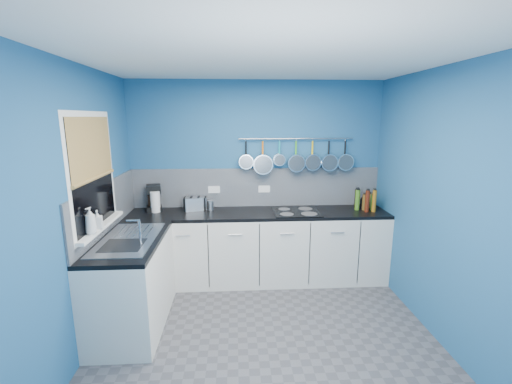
{
  "coord_description": "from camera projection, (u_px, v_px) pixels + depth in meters",
  "views": [
    {
      "loc": [
        -0.27,
        -2.89,
        2.05
      ],
      "look_at": [
        -0.05,
        0.75,
        1.25
      ],
      "focal_mm": 24.09,
      "sensor_mm": 36.0,
      "label": 1
    }
  ],
  "objects": [
    {
      "name": "wall_right",
      "position": [
        444.0,
        207.0,
        3.09
      ],
      "size": [
        0.02,
        3.0,
        2.5
      ],
      "primitive_type": "cube",
      "color": "#1F5381",
      "rests_on": "ground"
    },
    {
      "name": "wall_front",
      "position": [
        297.0,
        300.0,
        1.53
      ],
      "size": [
        3.2,
        0.02,
        2.5
      ],
      "primitive_type": "cube",
      "color": "#1F5381",
      "rests_on": "ground"
    },
    {
      "name": "worktop_back",
      "position": [
        258.0,
        213.0,
        4.25
      ],
      "size": [
        3.2,
        0.6,
        0.04
      ],
      "primitive_type": "cube",
      "color": "black",
      "rests_on": "cabinet_run_back"
    },
    {
      "name": "hob",
      "position": [
        296.0,
        212.0,
        4.22
      ],
      "size": [
        0.56,
        0.49,
        0.01
      ],
      "primitive_type": "cube",
      "color": "black",
      "rests_on": "worktop_back"
    },
    {
      "name": "window_glass",
      "position": [
        93.0,
        173.0,
        3.14
      ],
      "size": [
        0.01,
        0.9,
        1.0
      ],
      "primitive_type": "cube",
      "color": "black",
      "rests_on": "wall_left"
    },
    {
      "name": "socket_right",
      "position": [
        264.0,
        189.0,
        4.47
      ],
      "size": [
        0.15,
        0.01,
        0.09
      ],
      "primitive_type": "cube",
      "color": "white",
      "rests_on": "backsplash_back"
    },
    {
      "name": "toaster",
      "position": [
        195.0,
        204.0,
        4.31
      ],
      "size": [
        0.28,
        0.2,
        0.16
      ],
      "primitive_type": "cube",
      "rotation": [
        0.0,
        0.0,
        0.25
      ],
      "color": "silver",
      "rests_on": "worktop_back"
    },
    {
      "name": "soap_bottle_a",
      "position": [
        90.0,
        221.0,
        2.97
      ],
      "size": [
        0.11,
        0.12,
        0.24
      ],
      "primitive_type": "imported",
      "rotation": [
        0.0,
        0.0,
        -0.29
      ],
      "color": "white",
      "rests_on": "window_sill"
    },
    {
      "name": "cabinet_run_back",
      "position": [
        258.0,
        248.0,
        4.35
      ],
      "size": [
        3.2,
        0.6,
        0.86
      ],
      "primitive_type": "cube",
      "color": "silver",
      "rests_on": "ground"
    },
    {
      "name": "soap_bottle_b",
      "position": [
        97.0,
        219.0,
        3.12
      ],
      "size": [
        0.09,
        0.1,
        0.17
      ],
      "primitive_type": "imported",
      "rotation": [
        0.0,
        0.0,
        0.25
      ],
      "color": "white",
      "rests_on": "window_sill"
    },
    {
      "name": "backsplash_left",
      "position": [
        107.0,
        207.0,
        3.51
      ],
      "size": [
        0.02,
        1.8,
        0.5
      ],
      "primitive_type": "cube",
      "color": "#8F949F",
      "rests_on": "wall_left"
    },
    {
      "name": "condiment_3",
      "position": [
        373.0,
        203.0,
        4.32
      ],
      "size": [
        0.07,
        0.07,
        0.19
      ],
      "primitive_type": "cylinder",
      "color": "#265919",
      "rests_on": "worktop_back"
    },
    {
      "name": "pot_rail",
      "position": [
        296.0,
        139.0,
        4.33
      ],
      "size": [
        1.45,
        0.02,
        0.02
      ],
      "primitive_type": "cylinder",
      "rotation": [
        0.0,
        1.57,
        0.0
      ],
      "color": "silver",
      "rests_on": "wall_back"
    },
    {
      "name": "condiment_6",
      "position": [
        374.0,
        201.0,
        4.22
      ],
      "size": [
        0.05,
        0.05,
        0.27
      ],
      "primitive_type": "cylinder",
      "color": "#8C5914",
      "rests_on": "worktop_back"
    },
    {
      "name": "wall_left",
      "position": [
        78.0,
        213.0,
        2.91
      ],
      "size": [
        0.02,
        3.0,
        2.5
      ],
      "primitive_type": "cube",
      "color": "#1F5381",
      "rests_on": "ground"
    },
    {
      "name": "cabinet_run_left",
      "position": [
        133.0,
        284.0,
        3.39
      ],
      "size": [
        0.6,
        1.2,
        0.86
      ],
      "primitive_type": "cube",
      "color": "silver",
      "rests_on": "ground"
    },
    {
      "name": "floor",
      "position": [
        266.0,
        338.0,
        3.27
      ],
      "size": [
        3.2,
        3.0,
        0.02
      ],
      "primitive_type": "cube",
      "color": "#47474C",
      "rests_on": "ground"
    },
    {
      "name": "pan_1",
      "position": [
        263.0,
        156.0,
        4.34
      ],
      "size": [
        0.25,
        0.11,
        0.44
      ],
      "primitive_type": null,
      "color": "silver",
      "rests_on": "pot_rail"
    },
    {
      "name": "ceiling",
      "position": [
        268.0,
        58.0,
        2.73
      ],
      "size": [
        3.2,
        3.0,
        0.02
      ],
      "primitive_type": "cube",
      "color": "white",
      "rests_on": "ground"
    },
    {
      "name": "wall_back",
      "position": [
        256.0,
        180.0,
        4.47
      ],
      "size": [
        3.2,
        0.02,
        2.5
      ],
      "primitive_type": "cube",
      "color": "#1F5381",
      "rests_on": "ground"
    },
    {
      "name": "sink_unit",
      "position": [
        129.0,
        239.0,
        3.29
      ],
      "size": [
        0.5,
        0.95,
        0.01
      ],
      "primitive_type": "cube",
      "color": "silver",
      "rests_on": "worktop_left"
    },
    {
      "name": "condiment_1",
      "position": [
        362.0,
        203.0,
        4.42
      ],
      "size": [
        0.06,
        0.06,
        0.12
      ],
      "primitive_type": "cylinder",
      "color": "black",
      "rests_on": "worktop_back"
    },
    {
      "name": "window_sill",
      "position": [
        101.0,
        226.0,
        3.25
      ],
      "size": [
        0.1,
        0.98,
        0.03
      ],
      "primitive_type": "cube",
      "color": "white",
      "rests_on": "wall_left"
    },
    {
      "name": "worktop_left",
      "position": [
        129.0,
        241.0,
        3.3
      ],
      "size": [
        0.6,
        1.2,
        0.04
      ],
      "primitive_type": "cube",
      "color": "black",
      "rests_on": "cabinet_run_left"
    },
    {
      "name": "bamboo_blind",
      "position": [
        92.0,
        148.0,
        3.09
      ],
      "size": [
        0.01,
        0.9,
        0.55
      ],
      "primitive_type": "cube",
      "color": "tan",
      "rests_on": "wall_left"
    },
    {
      "name": "socket_left",
      "position": [
        214.0,
        190.0,
        4.43
      ],
      "size": [
        0.15,
        0.01,
        0.09
      ],
      "primitive_type": "cube",
      "color": "white",
      "rests_on": "backsplash_back"
    },
    {
      "name": "backsplash_back",
      "position": [
        256.0,
        187.0,
        4.47
      ],
      "size": [
        3.2,
        0.02,
        0.5
      ],
      "primitive_type": "cube",
      "color": "#8F949F",
      "rests_on": "wall_back"
    },
    {
      "name": "condiment_0",
      "position": [
        369.0,
        201.0,
        4.43
      ],
      "size": [
        0.06,
        0.06,
        0.19
      ],
      "primitive_type": "cylinder",
      "color": "olive",
      "rests_on": "worktop_back"
    },
    {
      "name": "mixer_tap",
      "position": [
        140.0,
        232.0,
        3.1
      ],
      "size": [
        0.12,
        0.08,
        0.26
      ],
      "primitive_type": null,
      "color": "silver",
      "rests_on": "worktop_left"
    },
    {
      "name": "condiment_2",
      "position": [
        357.0,
        199.0,
        4.4
      ],
      "size": [
        0.07,
        0.07,
        0.25
      ],
      "primitive_type": "cylinder",
      "color": "black",
      "rests_on": "worktop_back"
    },
    {
      "name": "window_frame",
      "position": [
        93.0,
        173.0,
        3.14
      ],
      "size": [
        0.01,
        1.0,
        1.1
      ],
      "primitive_type": "cube",
      "color": "white",
      "rests_on": "wall_left"
    },
    {
      "name": "condiment_7",
      "position": [
        367.0,
        201.0,
        4.22
      ],
      "size": [
        0.05,
        0.05,
        0.27
      ],
      "primitive_type": "cylinder",
      "color": "#4C190C",
      "rests_on": "worktop_back"
    },
    {
      "name": "paper_towel",
      "position": [
        155.0,
        202.0,
        4.21
      ],
      "size": [
        0.14,
        0.14,
        0.26
      ],
      "primitive_type": "cylinder",
      "rotation": [
        0.0,
        0.0,
        0.31
      ],
      "color": "white",
      "rests_on": "worktop_back"
    },
    {
      "name": "pan_5",
      "position": [
        329.0,
        155.0,
        4.39
      ],
      "size": [
        0.22,
        0.11,
        0.41
      ],
      "primitive_type": null,
      "color": "silver",
      "rests_on": "pot_rail"
    },
    {
      "name": "condiment_4",
      "position": [
        364.0,
        202.0,
        4.31
      ],
      "size": [
        0.06,
        0.06,
        0.2
      ],
      "primitive_type": "cylinder",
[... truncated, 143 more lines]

